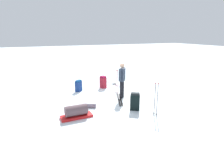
{
  "coord_description": "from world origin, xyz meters",
  "views": [
    {
      "loc": [
        7.88,
        -3.52,
        3.05
      ],
      "look_at": [
        0.0,
        0.0,
        0.7
      ],
      "focal_mm": 30.03,
      "sensor_mm": 36.0,
      "label": 1
    }
  ],
  "objects_px": {
    "ski_poles_planted_near": "(117,81)",
    "gear_sled": "(76,112)",
    "skier_standing": "(122,79)",
    "backpack_bright": "(79,86)",
    "ski_poles_planted_far": "(156,98)",
    "backpack_large_dark": "(103,82)",
    "backpack_small_spare": "(135,102)",
    "sleeping_mat_rolled": "(90,106)",
    "ski_pair_near": "(114,84)",
    "ski_pair_far": "(120,99)"
  },
  "relations": [
    {
      "from": "ski_pair_near",
      "to": "backpack_small_spare",
      "type": "distance_m",
      "value": 4.04
    },
    {
      "from": "skier_standing",
      "to": "ski_pair_near",
      "type": "bearing_deg",
      "value": 163.86
    },
    {
      "from": "gear_sled",
      "to": "sleeping_mat_rolled",
      "type": "xyz_separation_m",
      "value": [
        -0.73,
        0.74,
        -0.13
      ]
    },
    {
      "from": "ski_pair_near",
      "to": "backpack_large_dark",
      "type": "distance_m",
      "value": 1.04
    },
    {
      "from": "backpack_large_dark",
      "to": "sleeping_mat_rolled",
      "type": "height_order",
      "value": "backpack_large_dark"
    },
    {
      "from": "skier_standing",
      "to": "gear_sled",
      "type": "bearing_deg",
      "value": -63.05
    },
    {
      "from": "ski_pair_far",
      "to": "backpack_bright",
      "type": "distance_m",
      "value": 2.57
    },
    {
      "from": "backpack_large_dark",
      "to": "backpack_small_spare",
      "type": "xyz_separation_m",
      "value": [
        3.51,
        0.02,
        0.02
      ]
    },
    {
      "from": "backpack_large_dark",
      "to": "ski_poles_planted_far",
      "type": "relative_size",
      "value": 0.54
    },
    {
      "from": "backpack_bright",
      "to": "sleeping_mat_rolled",
      "type": "xyz_separation_m",
      "value": [
        2.47,
        -0.17,
        -0.21
      ]
    },
    {
      "from": "backpack_bright",
      "to": "ski_poles_planted_far",
      "type": "bearing_deg",
      "value": 24.34
    },
    {
      "from": "skier_standing",
      "to": "backpack_large_dark",
      "type": "bearing_deg",
      "value": -173.84
    },
    {
      "from": "ski_pair_near",
      "to": "ski_poles_planted_near",
      "type": "xyz_separation_m",
      "value": [
        1.71,
        -0.66,
        0.69
      ]
    },
    {
      "from": "backpack_large_dark",
      "to": "ski_poles_planted_near",
      "type": "relative_size",
      "value": 0.55
    },
    {
      "from": "ski_pair_far",
      "to": "backpack_large_dark",
      "type": "distance_m",
      "value": 2.19
    },
    {
      "from": "skier_standing",
      "to": "ski_poles_planted_far",
      "type": "xyz_separation_m",
      "value": [
        2.32,
        0.26,
        -0.24
      ]
    },
    {
      "from": "backpack_large_dark",
      "to": "gear_sled",
      "type": "height_order",
      "value": "backpack_large_dark"
    },
    {
      "from": "skier_standing",
      "to": "sleeping_mat_rolled",
      "type": "distance_m",
      "value": 2.09
    },
    {
      "from": "sleeping_mat_rolled",
      "to": "ski_pair_far",
      "type": "bearing_deg",
      "value": 102.68
    },
    {
      "from": "gear_sled",
      "to": "ski_poles_planted_far",
      "type": "bearing_deg",
      "value": 70.01
    },
    {
      "from": "ski_pair_far",
      "to": "sleeping_mat_rolled",
      "type": "height_order",
      "value": "sleeping_mat_rolled"
    },
    {
      "from": "backpack_large_dark",
      "to": "backpack_small_spare",
      "type": "bearing_deg",
      "value": 0.26
    },
    {
      "from": "skier_standing",
      "to": "ski_poles_planted_far",
      "type": "relative_size",
      "value": 1.32
    },
    {
      "from": "ski_poles_planted_far",
      "to": "gear_sled",
      "type": "distance_m",
      "value": 3.03
    },
    {
      "from": "ski_pair_near",
      "to": "backpack_large_dark",
      "type": "relative_size",
      "value": 2.57
    },
    {
      "from": "backpack_small_spare",
      "to": "gear_sled",
      "type": "height_order",
      "value": "backpack_small_spare"
    },
    {
      "from": "skier_standing",
      "to": "sleeping_mat_rolled",
      "type": "xyz_separation_m",
      "value": [
        0.57,
        -1.82,
        -0.86
      ]
    },
    {
      "from": "ski_pair_near",
      "to": "backpack_bright",
      "type": "xyz_separation_m",
      "value": [
        0.47,
        -2.34,
        0.29
      ]
    },
    {
      "from": "backpack_bright",
      "to": "backpack_small_spare",
      "type": "bearing_deg",
      "value": 22.87
    },
    {
      "from": "ski_poles_planted_near",
      "to": "sleeping_mat_rolled",
      "type": "distance_m",
      "value": 2.3
    },
    {
      "from": "backpack_small_spare",
      "to": "ski_pair_near",
      "type": "bearing_deg",
      "value": 167.37
    },
    {
      "from": "backpack_large_dark",
      "to": "ski_poles_planted_far",
      "type": "height_order",
      "value": "ski_poles_planted_far"
    },
    {
      "from": "ski_pair_far",
      "to": "sleeping_mat_rolled",
      "type": "distance_m",
      "value": 1.64
    },
    {
      "from": "ski_pair_near",
      "to": "backpack_bright",
      "type": "bearing_deg",
      "value": -78.6
    },
    {
      "from": "skier_standing",
      "to": "backpack_bright",
      "type": "bearing_deg",
      "value": -138.96
    },
    {
      "from": "skier_standing",
      "to": "sleeping_mat_rolled",
      "type": "height_order",
      "value": "skier_standing"
    },
    {
      "from": "backpack_bright",
      "to": "sleeping_mat_rolled",
      "type": "bearing_deg",
      "value": -3.86
    },
    {
      "from": "skier_standing",
      "to": "ski_poles_planted_far",
      "type": "distance_m",
      "value": 2.35
    },
    {
      "from": "skier_standing",
      "to": "ski_pair_far",
      "type": "relative_size",
      "value": 1.03
    },
    {
      "from": "ski_poles_planted_far",
      "to": "backpack_small_spare",
      "type": "bearing_deg",
      "value": -149.41
    },
    {
      "from": "skier_standing",
      "to": "ski_poles_planted_near",
      "type": "height_order",
      "value": "skier_standing"
    },
    {
      "from": "backpack_large_dark",
      "to": "backpack_small_spare",
      "type": "distance_m",
      "value": 3.51
    },
    {
      "from": "ski_pair_far",
      "to": "ski_poles_planted_far",
      "type": "bearing_deg",
      "value": 12.73
    },
    {
      "from": "ski_poles_planted_near",
      "to": "ski_poles_planted_far",
      "type": "height_order",
      "value": "ski_poles_planted_far"
    },
    {
      "from": "ski_pair_near",
      "to": "ski_poles_planted_far",
      "type": "relative_size",
      "value": 1.38
    },
    {
      "from": "gear_sled",
      "to": "sleeping_mat_rolled",
      "type": "height_order",
      "value": "gear_sled"
    },
    {
      "from": "ski_pair_near",
      "to": "gear_sled",
      "type": "distance_m",
      "value": 4.9
    },
    {
      "from": "backpack_large_dark",
      "to": "ski_poles_planted_near",
      "type": "distance_m",
      "value": 1.36
    },
    {
      "from": "ski_poles_planted_near",
      "to": "gear_sled",
      "type": "bearing_deg",
      "value": -52.89
    },
    {
      "from": "ski_poles_planted_far",
      "to": "ski_pair_far",
      "type": "bearing_deg",
      "value": -167.27
    }
  ]
}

